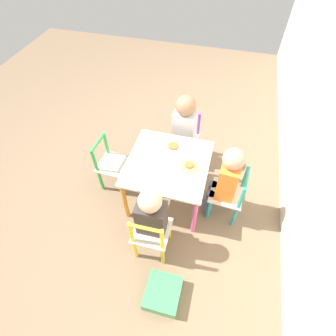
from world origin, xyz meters
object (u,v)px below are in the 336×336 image
chair_green (112,165)px  child_back (226,178)px  chair_teal (229,195)px  child_right (152,215)px  plate_back (189,166)px  kids_table (168,167)px  plate_left (173,147)px  child_left (184,125)px  storage_bin (163,293)px  chair_purple (185,138)px  chair_yellow (151,234)px

chair_green → child_back: size_ratio=0.69×
chair_teal → child_right: size_ratio=0.73×
child_back → plate_back: child_back is taller
kids_table → plate_left: size_ratio=3.28×
chair_teal → plate_back: chair_teal is taller
chair_teal → plate_back: 0.42m
child_left → plate_left: size_ratio=3.89×
child_left → storage_bin: 1.36m
chair_purple → chair_yellow: 1.04m
kids_table → chair_teal: 0.54m
child_left → child_right: size_ratio=1.07×
chair_teal → plate_left: (-0.20, -0.52, 0.22)m
storage_bin → chair_green: bearing=-140.9°
chair_green → child_right: child_right is taller
child_right → chair_teal: bearing=-141.3°
chair_green → kids_table: bearing=-90.0°
child_back → plate_left: size_ratio=3.84×
plate_left → storage_bin: bearing=10.2°
chair_yellow → storage_bin: bearing=117.9°
child_left → plate_back: (0.46, 0.14, 0.01)m
chair_teal → kids_table: bearing=-90.0°
plate_back → child_left: bearing=-163.1°
chair_teal → chair_purple: bearing=-134.9°
child_back → plate_left: child_back is taller
chair_purple → child_left: bearing=-90.0°
chair_purple → chair_teal: bearing=-45.1°
chair_green → child_left: child_left is taller
child_back → storage_bin: size_ratio=2.92×
child_left → plate_left: 0.29m
kids_table → chair_green: chair_green is taller
chair_green → child_right: (0.49, 0.53, 0.17)m
chair_teal → chair_yellow: same height
kids_table → chair_yellow: 0.54m
chair_teal → chair_purple: 0.74m
child_back → plate_back: (-0.03, -0.29, 0.03)m
child_right → storage_bin: size_ratio=2.76×
chair_green → plate_left: (-0.14, 0.52, 0.22)m
child_back → storage_bin: (0.80, -0.28, -0.39)m
chair_green → plate_left: chair_green is taller
child_back → plate_back: size_ratio=4.88×
child_back → storage_bin: 0.93m
storage_bin → chair_teal: bearing=156.9°
plate_back → chair_yellow: bearing=-17.0°
plate_back → chair_purple: bearing=-165.3°
plate_left → plate_back: bearing=45.0°
plate_back → plate_left: size_ratio=0.79×
chair_yellow → storage_bin: (0.31, 0.17, -0.20)m
child_left → plate_back: 0.48m
plate_left → chair_teal: bearing=68.8°
chair_purple → kids_table: bearing=-90.0°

